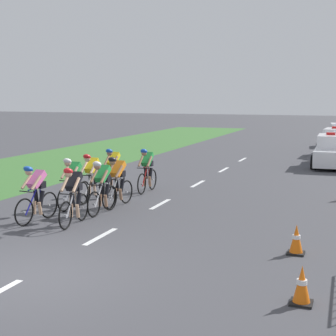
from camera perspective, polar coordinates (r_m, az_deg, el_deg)
The scene contains 14 objects.
ground_plane at distance 10.41m, azimuth -14.88°, elevation -11.16°, with size 160.00×160.00×0.00m, color #424247.
grass_verge at distance 26.41m, azimuth -12.71°, elevation 0.41°, with size 7.00×60.00×0.01m, color #3D7033.
lane_markings_centre at distance 18.27m, azimuth 1.39°, elevation -2.67°, with size 0.14×21.60×0.01m.
cyclist_lead at distance 14.42m, azimuth -13.94°, elevation -2.59°, with size 0.45×1.72×1.56m.
cyclist_second at distance 13.88m, azimuth -10.07°, elevation -2.88°, with size 0.44×1.72×1.56m.
cyclist_third at distance 15.91m, azimuth -10.14°, elevation -1.51°, with size 0.42×1.72×1.56m.
cyclist_fourth at distance 15.10m, azimuth -7.06°, elevation -1.95°, with size 0.42×1.72×1.56m.
cyclist_fifth at distance 16.90m, azimuth -8.19°, elevation -0.92°, with size 0.42×1.72×1.56m.
cyclist_sixth at distance 16.02m, azimuth -5.44°, elevation -1.36°, with size 0.45×1.72×1.56m.
cyclist_seventh at distance 18.42m, azimuth -5.90°, elevation -0.15°, with size 0.42×1.72×1.56m.
cyclist_eighth at distance 18.31m, azimuth -2.27°, elevation -0.17°, with size 0.42×1.72×1.56m.
police_car_nearest at distance 26.07m, azimuth 17.43°, elevation 1.64°, with size 2.08×4.44×1.59m.
traffic_cone_mid at distance 9.00m, azimuth 14.11°, elevation -12.08°, with size 0.36×0.36×0.64m.
traffic_cone_far at distance 11.65m, azimuth 13.55°, elevation -7.45°, with size 0.36×0.36×0.64m.
Camera 1 is at (5.70, -8.04, 3.35)m, focal length 57.04 mm.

